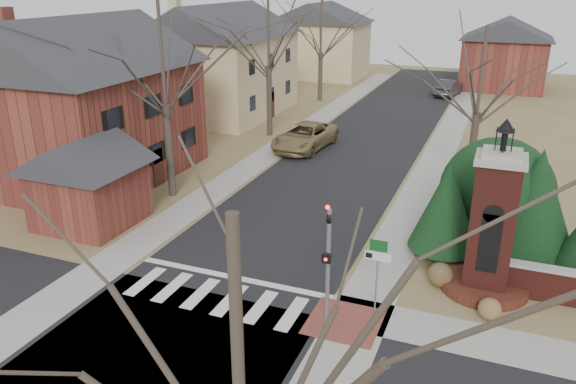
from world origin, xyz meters
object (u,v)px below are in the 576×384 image
at_px(sign_post, 377,262).
at_px(brick_gate_monument, 490,236).
at_px(traffic_signal_pole, 328,257).
at_px(pickup_truck, 305,136).
at_px(distant_car, 449,88).

distance_m(sign_post, brick_gate_monument, 4.55).
distance_m(traffic_signal_pole, pickup_truck, 20.69).
height_order(traffic_signal_pole, pickup_truck, traffic_signal_pole).
bearing_deg(pickup_truck, distant_car, 78.47).
xyz_separation_m(sign_post, brick_gate_monument, (3.41, 3.01, 0.22)).
bearing_deg(distant_car, pickup_truck, 82.34).
bearing_deg(traffic_signal_pole, distant_car, 91.25).
distance_m(brick_gate_monument, pickup_truck, 19.28).
bearing_deg(brick_gate_monument, sign_post, -138.58).
distance_m(traffic_signal_pole, sign_post, 2.02).
bearing_deg(traffic_signal_pole, brick_gate_monument, 43.24).
bearing_deg(sign_post, brick_gate_monument, 41.42).
bearing_deg(pickup_truck, sign_post, -57.43).
relative_size(traffic_signal_pole, brick_gate_monument, 0.69).
relative_size(sign_post, distant_car, 0.57).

